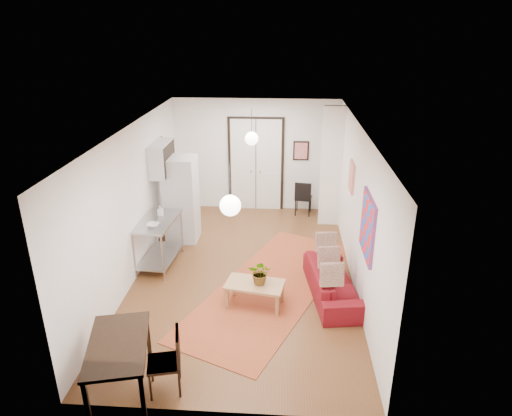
# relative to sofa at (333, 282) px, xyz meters

# --- Properties ---
(floor) EXTENTS (7.00, 7.00, 0.00)m
(floor) POSITION_rel_sofa_xyz_m (-1.67, 0.69, -0.28)
(floor) COLOR brown
(floor) RESTS_ON ground
(ceiling) EXTENTS (4.20, 7.00, 0.02)m
(ceiling) POSITION_rel_sofa_xyz_m (-1.67, 0.69, 2.62)
(ceiling) COLOR white
(ceiling) RESTS_ON wall_back
(wall_back) EXTENTS (4.20, 0.02, 2.90)m
(wall_back) POSITION_rel_sofa_xyz_m (-1.67, 4.19, 1.17)
(wall_back) COLOR white
(wall_back) RESTS_ON floor
(wall_front) EXTENTS (4.20, 0.02, 2.90)m
(wall_front) POSITION_rel_sofa_xyz_m (-1.67, -2.81, 1.17)
(wall_front) COLOR white
(wall_front) RESTS_ON floor
(wall_left) EXTENTS (0.02, 7.00, 2.90)m
(wall_left) POSITION_rel_sofa_xyz_m (-3.77, 0.69, 1.17)
(wall_left) COLOR white
(wall_left) RESTS_ON floor
(wall_right) EXTENTS (0.02, 7.00, 2.90)m
(wall_right) POSITION_rel_sofa_xyz_m (0.43, 0.69, 1.17)
(wall_right) COLOR white
(wall_right) RESTS_ON floor
(double_doors) EXTENTS (1.44, 0.06, 2.50)m
(double_doors) POSITION_rel_sofa_xyz_m (-1.67, 4.14, 0.92)
(double_doors) COLOR white
(double_doors) RESTS_ON wall_back
(stub_partition) EXTENTS (0.50, 0.10, 2.90)m
(stub_partition) POSITION_rel_sofa_xyz_m (0.18, 3.24, 1.17)
(stub_partition) COLOR white
(stub_partition) RESTS_ON floor
(wall_cabinet) EXTENTS (0.35, 1.00, 0.70)m
(wall_cabinet) POSITION_rel_sofa_xyz_m (-3.59, 2.19, 1.62)
(wall_cabinet) COLOR silver
(wall_cabinet) RESTS_ON wall_left
(painting_popart) EXTENTS (0.05, 1.00, 1.00)m
(painting_popart) POSITION_rel_sofa_xyz_m (0.41, -0.56, 1.37)
(painting_popart) COLOR red
(painting_popart) RESTS_ON wall_right
(painting_abstract) EXTENTS (0.05, 0.50, 0.60)m
(painting_abstract) POSITION_rel_sofa_xyz_m (0.41, 1.49, 1.52)
(painting_abstract) COLOR #EDDEC6
(painting_abstract) RESTS_ON wall_right
(poster_back) EXTENTS (0.40, 0.03, 0.50)m
(poster_back) POSITION_rel_sofa_xyz_m (-0.52, 4.16, 1.32)
(poster_back) COLOR red
(poster_back) RESTS_ON wall_back
(print_left) EXTENTS (0.03, 0.44, 0.54)m
(print_left) POSITION_rel_sofa_xyz_m (-3.74, 2.69, 1.67)
(print_left) COLOR olive
(print_left) RESTS_ON wall_left
(pendant_back) EXTENTS (0.30, 0.30, 0.80)m
(pendant_back) POSITION_rel_sofa_xyz_m (-1.67, 2.69, 1.97)
(pendant_back) COLOR white
(pendant_back) RESTS_ON ceiling
(pendant_front) EXTENTS (0.30, 0.30, 0.80)m
(pendant_front) POSITION_rel_sofa_xyz_m (-1.67, -1.31, 1.97)
(pendant_front) COLOR white
(pendant_front) RESTS_ON ceiling
(kilim_rug) EXTENTS (3.42, 4.90, 0.01)m
(kilim_rug) POSITION_rel_sofa_xyz_m (-1.12, 0.22, -0.27)
(kilim_rug) COLOR #B4482D
(kilim_rug) RESTS_ON floor
(sofa) EXTENTS (1.01, 2.00, 0.56)m
(sofa) POSITION_rel_sofa_xyz_m (0.00, 0.00, 0.00)
(sofa) COLOR maroon
(sofa) RESTS_ON floor
(coffee_table) EXTENTS (1.08, 0.72, 0.44)m
(coffee_table) POSITION_rel_sofa_xyz_m (-1.38, -0.40, 0.10)
(coffee_table) COLOR tan
(coffee_table) RESTS_ON floor
(potted_plant) EXTENTS (0.44, 0.40, 0.43)m
(potted_plant) POSITION_rel_sofa_xyz_m (-1.28, -0.40, 0.38)
(potted_plant) COLOR #3B632C
(potted_plant) RESTS_ON coffee_table
(kitchen_counter) EXTENTS (0.75, 1.35, 0.99)m
(kitchen_counter) POSITION_rel_sofa_xyz_m (-3.42, 0.94, 0.38)
(kitchen_counter) COLOR #A5A8A9
(kitchen_counter) RESTS_ON floor
(bowl) EXTENTS (0.25, 0.25, 0.06)m
(bowl) POSITION_rel_sofa_xyz_m (-3.42, 0.64, 0.74)
(bowl) COLOR silver
(bowl) RESTS_ON kitchen_counter
(soap_bottle) EXTENTS (0.10, 0.10, 0.21)m
(soap_bottle) POSITION_rel_sofa_xyz_m (-3.42, 1.19, 0.82)
(soap_bottle) COLOR teal
(soap_bottle) RESTS_ON kitchen_counter
(fridge) EXTENTS (0.70, 0.70, 1.94)m
(fridge) POSITION_rel_sofa_xyz_m (-3.20, 2.16, 0.69)
(fridge) COLOR silver
(fridge) RESTS_ON floor
(dining_table) EXTENTS (1.04, 1.46, 0.73)m
(dining_table) POSITION_rel_sofa_xyz_m (-3.05, -2.46, 0.37)
(dining_table) COLOR black
(dining_table) RESTS_ON floor
(dining_chair_near) EXTENTS (0.52, 0.66, 0.91)m
(dining_chair_near) POSITION_rel_sofa_xyz_m (-2.45, -2.37, 0.24)
(dining_chair_near) COLOR #3A2212
(dining_chair_near) RESTS_ON floor
(dining_chair_far) EXTENTS (0.52, 0.66, 0.91)m
(dining_chair_far) POSITION_rel_sofa_xyz_m (-2.45, -2.37, 0.24)
(dining_chair_far) COLOR #3A2212
(dining_chair_far) RESTS_ON floor
(black_side_chair) EXTENTS (0.47, 0.47, 0.90)m
(black_side_chair) POSITION_rel_sofa_xyz_m (-0.42, 3.92, 0.25)
(black_side_chair) COLOR black
(black_side_chair) RESTS_ON floor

